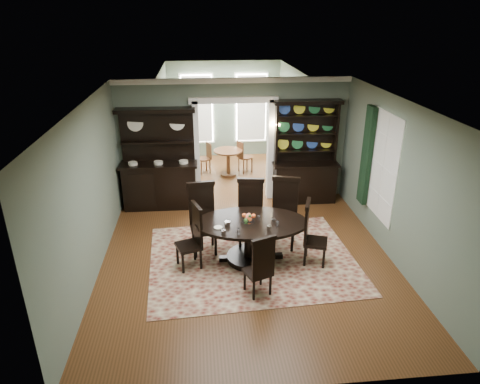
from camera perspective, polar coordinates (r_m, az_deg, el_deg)
The scene contains 19 objects.
room at distance 7.58m, azimuth 1.06°, elevation 1.08°, with size 5.51×6.01×3.01m.
parlor at distance 12.83m, azimuth -1.83°, elevation 10.06°, with size 3.51×3.50×3.01m.
doorway_trim at distance 10.35m, azimuth -0.85°, elevation 7.43°, with size 2.08×0.25×2.57m.
right_window at distance 9.07m, azimuth 17.57°, elevation 3.90°, with size 0.15×1.47×2.12m.
wall_sconce at distance 10.26m, azimuth 4.57°, elevation 8.78°, with size 0.27×0.21×0.21m.
rug at distance 8.33m, azimuth 1.66°, elevation -8.91°, with size 3.87×3.04×0.01m, color maroon.
dining_table at distance 8.02m, azimuth 1.51°, elevation -5.54°, with size 2.16×2.04×0.82m.
centerpiece at distance 7.82m, azimuth 1.08°, elevation -3.82°, with size 1.19×0.77×0.20m.
chair_far_left at distance 8.35m, azimuth -5.02°, elevation -3.13°, with size 0.57×0.55×1.41m.
chair_far_mid at distance 8.51m, azimuth 1.39°, elevation -2.57°, with size 0.58×0.56×1.40m.
chair_far_right at distance 8.57m, azimuth 5.95°, elevation -2.41°, with size 0.64×0.62×1.42m.
chair_end_left at distance 7.87m, azimuth -6.24°, elevation -5.70°, with size 0.56×0.57×1.23m.
chair_end_right at distance 8.03m, azimuth 9.41°, elevation -5.20°, with size 0.56×0.57×1.24m.
chair_near at distance 7.06m, azimuth 2.79°, elevation -9.69°, with size 0.54×0.53×1.15m.
sideboard at distance 10.35m, azimuth -10.67°, elevation 2.42°, with size 1.81×0.67×2.38m.
welsh_dresser at distance 10.59m, azimuth 8.63°, elevation 3.49°, with size 1.61×0.62×2.50m.
parlor_table at distance 12.22m, azimuth -1.57°, elevation 4.42°, with size 0.82×0.82×0.76m.
parlor_chair_left at distance 12.50m, azimuth -4.59°, elevation 4.69°, with size 0.42×0.41×0.89m.
parlor_chair_right at distance 12.46m, azimuth 0.45°, elevation 4.85°, with size 0.45×0.45×0.95m.
Camera 1 is at (-0.83, -6.93, 4.43)m, focal length 32.00 mm.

